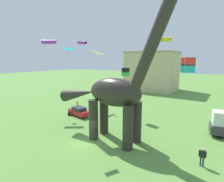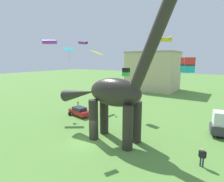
# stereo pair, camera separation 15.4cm
# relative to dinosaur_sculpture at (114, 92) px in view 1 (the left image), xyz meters

# --- Properties ---
(ground_plane) EXTENTS (240.00, 240.00, 0.00)m
(ground_plane) POSITION_rel_dinosaur_sculpture_xyz_m (-2.30, -2.58, -5.90)
(ground_plane) COLOR #5B8E3D
(dinosaur_sculpture) EXTENTS (15.61, 3.31, 16.31)m
(dinosaur_sculpture) POSITION_rel_dinosaur_sculpture_xyz_m (0.00, 0.00, 0.00)
(dinosaur_sculpture) COLOR #2D2823
(dinosaur_sculpture) RESTS_ON ground_plane
(parked_sedan_left) EXTENTS (4.46, 2.54, 1.55)m
(parked_sedan_left) POSITION_rel_dinosaur_sculpture_xyz_m (-10.18, 4.68, -5.09)
(parked_sedan_left) COLOR red
(parked_sedan_left) RESTS_ON ground_plane
(person_photographer) EXTENTS (0.38, 0.17, 1.01)m
(person_photographer) POSITION_rel_dinosaur_sculpture_xyz_m (-15.32, 9.54, -5.29)
(person_photographer) COLOR #2D3347
(person_photographer) RESTS_ON ground_plane
(person_strolling_adult) EXTENTS (0.66, 0.29, 1.76)m
(person_strolling_adult) POSITION_rel_dinosaur_sculpture_xyz_m (9.62, -0.18, -4.83)
(person_strolling_adult) COLOR #2D3347
(person_strolling_adult) RESTS_ON ground_plane
(person_vendor_side) EXTENTS (0.63, 0.28, 1.69)m
(person_vendor_side) POSITION_rel_dinosaur_sculpture_xyz_m (-9.48, 11.01, -4.88)
(person_vendor_side) COLOR #6B6056
(person_vendor_side) RESTS_ON ground_plane
(kite_trailing) EXTENTS (1.09, 1.09, 1.37)m
(kite_trailing) POSITION_rel_dinosaur_sculpture_xyz_m (-3.76, 9.49, 1.68)
(kite_trailing) COLOR black
(kite_high_right) EXTENTS (1.19, 1.19, 1.23)m
(kite_high_right) POSITION_rel_dinosaur_sculpture_xyz_m (8.04, -1.35, 3.29)
(kite_high_right) COLOR red
(kite_mid_center) EXTENTS (1.74, 2.00, 0.58)m
(kite_mid_center) POSITION_rel_dinosaur_sculpture_xyz_m (-15.74, 12.14, 7.24)
(kite_mid_center) COLOR purple
(kite_drifting) EXTENTS (1.57, 1.56, 0.45)m
(kite_drifting) POSITION_rel_dinosaur_sculpture_xyz_m (5.08, 1.85, 5.78)
(kite_drifting) COLOR yellow
(kite_apex) EXTENTS (1.36, 1.52, 1.63)m
(kite_apex) POSITION_rel_dinosaur_sculpture_xyz_m (-5.24, -1.81, 4.97)
(kite_apex) COLOR #19B2B7
(kite_far_right) EXTENTS (2.54, 2.67, 0.75)m
(kite_far_right) POSITION_rel_dinosaur_sculpture_xyz_m (-17.23, 4.87, 6.88)
(kite_far_right) COLOR purple
(kite_mid_left) EXTENTS (1.60, 1.85, 0.43)m
(kite_mid_left) POSITION_rel_dinosaur_sculpture_xyz_m (0.68, -3.95, 4.34)
(kite_mid_left) COLOR yellow
(background_building_block) EXTENTS (14.92, 11.76, 12.10)m
(background_building_block) POSITION_rel_dinosaur_sculpture_xyz_m (-9.84, 37.98, 0.16)
(background_building_block) COLOR #CCB78E
(background_building_block) RESTS_ON ground_plane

